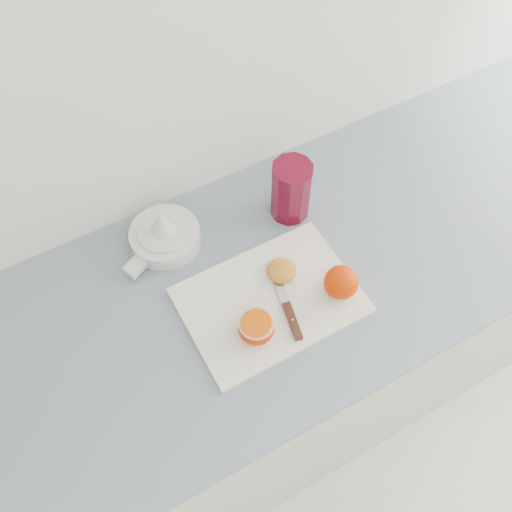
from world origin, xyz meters
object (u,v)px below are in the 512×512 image
object	(u,v)px
cutting_board	(270,300)
citrus_juicer	(164,235)
counter	(243,368)
red_tumbler	(291,192)
half_orange	(256,328)

from	to	relation	value
cutting_board	citrus_juicer	xyz separation A→B (m)	(-0.13, 0.25, 0.02)
cutting_board	citrus_juicer	bearing A→B (deg)	117.86
counter	cutting_board	size ratio (longest dim) A/B	7.04
counter	cutting_board	xyz separation A→B (m)	(0.04, -0.06, 0.45)
red_tumbler	half_orange	bearing A→B (deg)	-132.89
citrus_juicer	red_tumbler	size ratio (longest dim) A/B	1.30
half_orange	counter	bearing A→B (deg)	79.62
red_tumbler	cutting_board	bearing A→B (deg)	-130.49
red_tumbler	counter	bearing A→B (deg)	-147.14
half_orange	citrus_juicer	bearing A→B (deg)	102.55
counter	citrus_juicer	bearing A→B (deg)	114.46
counter	citrus_juicer	world-z (taller)	citrus_juicer
citrus_juicer	red_tumbler	world-z (taller)	red_tumbler
counter	red_tumbler	distance (m)	0.57
cutting_board	citrus_juicer	distance (m)	0.28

